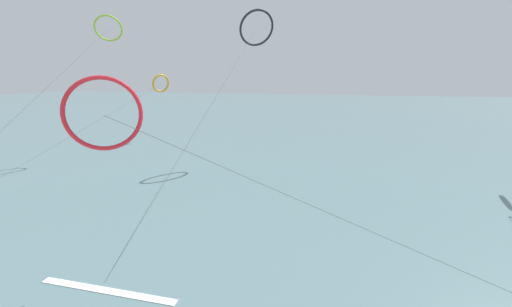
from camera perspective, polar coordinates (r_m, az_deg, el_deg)
name	(u,v)px	position (r m, az deg, el deg)	size (l,w,h in m)	color
sea_water	(315,112)	(109.94, 10.59, 7.49)	(400.00, 200.00, 0.08)	slate
kite_charcoal	(257,28)	(45.21, 0.10, 21.81)	(5.32, 32.48, 20.49)	black
kite_crimson	(104,114)	(19.93, -25.85, 6.56)	(26.57, 3.69, 12.08)	red
kite_amber	(160,84)	(61.42, -16.97, 12.05)	(3.24, 45.66, 12.31)	orange
kite_lime	(108,29)	(52.04, -25.30, 19.83)	(4.30, 31.20, 20.24)	#8CC62D
wave_crest_far	(107,291)	(21.31, -25.41, -21.69)	(8.61, 0.50, 0.12)	white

